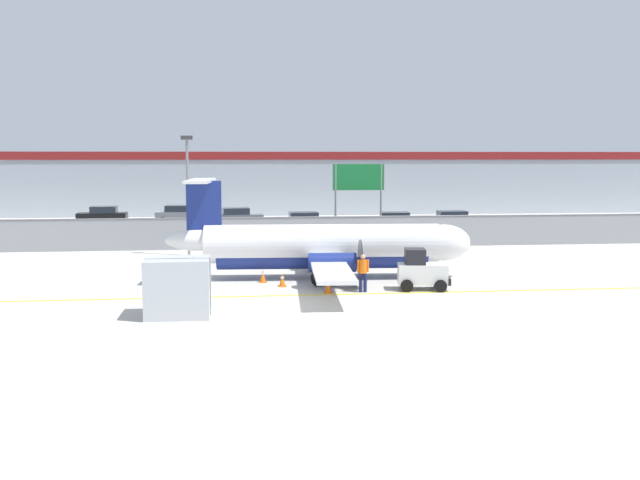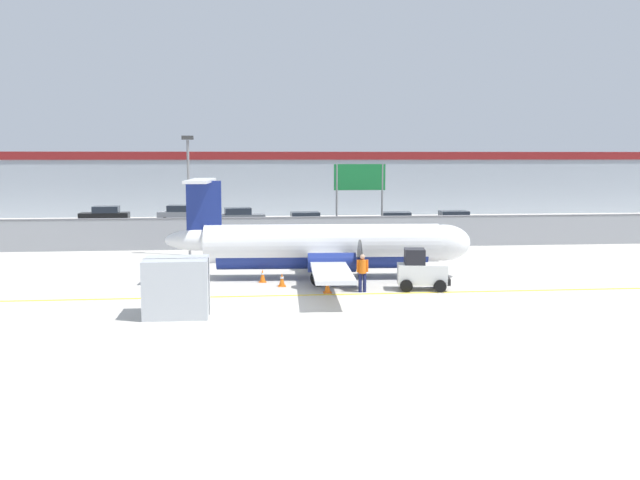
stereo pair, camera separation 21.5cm
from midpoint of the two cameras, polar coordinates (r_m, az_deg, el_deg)
The scene contains 20 objects.
ground_plane at distance 31.22m, azimuth -0.75°, elevation -4.42°, with size 140.00×140.00×0.01m.
perimeter_fence at distance 46.84m, azimuth -2.55°, elevation 0.68°, with size 98.00×0.10×2.10m.
parking_lot_strip at distance 58.37m, azimuth -3.23°, elevation 0.83°, with size 98.00×17.00×0.12m.
background_building at distance 76.59m, azimuth -3.92°, elevation 4.62°, with size 91.00×8.10×6.50m.
commuter_airplane at distance 35.26m, azimuth 0.79°, elevation -0.50°, with size 15.17×16.06×4.92m.
baggage_tug at distance 32.64m, azimuth 8.26°, elevation -2.48°, with size 2.47×1.67×1.88m.
ground_crew_worker at distance 31.82m, azimuth 3.61°, elevation -2.49°, with size 0.55×0.36×1.70m.
cargo_container at distance 27.58m, azimuth -11.17°, elevation -3.71°, with size 2.44×2.01×2.20m.
traffic_cone_near_left at distance 34.40m, azimuth -4.44°, elevation -2.88°, with size 0.36×0.36×0.64m.
traffic_cone_near_right at distance 36.18m, azimuth 8.84°, elevation -2.46°, with size 0.36×0.36×0.64m.
traffic_cone_far_left at distance 31.65m, azimuth 0.79°, elevation -3.70°, with size 0.36×0.36×0.64m.
traffic_cone_far_right at distance 33.24m, azimuth -2.88°, elevation -3.20°, with size 0.36×0.36×0.64m.
parked_car_0 at distance 65.15m, azimuth -16.75°, elevation 1.90°, with size 4.25×2.10×1.58m.
parked_car_1 at distance 64.76m, azimuth -10.91°, elevation 2.04°, with size 4.30×2.21×1.58m.
parked_car_2 at distance 60.87m, azimuth -6.39°, elevation 1.83°, with size 4.36×2.36×1.58m.
parked_car_3 at distance 55.85m, azimuth -1.21°, elevation 1.43°, with size 4.26×2.13×1.58m.
parked_car_4 at distance 56.12m, azimuth 6.11°, elevation 1.42°, with size 4.34×2.32×1.58m.
parked_car_5 at distance 58.05m, azimuth 10.64°, elevation 1.52°, with size 4.24×2.08×1.58m.
apron_light_pole at distance 44.02m, azimuth -10.33°, elevation 4.35°, with size 0.70×0.30×7.27m.
highway_sign at distance 49.62m, azimuth 3.31°, elevation 4.51°, with size 3.60×0.14×5.50m.
Camera 2 is at (-2.70, -28.51, 6.03)m, focal length 40.00 mm.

